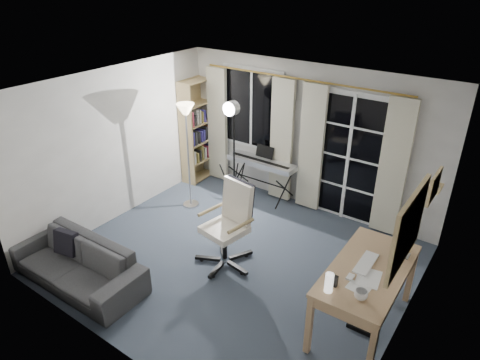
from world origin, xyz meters
name	(u,v)px	position (x,y,z in m)	size (l,w,h in m)	color
floor	(235,260)	(0.00, 0.00, -0.01)	(4.50, 4.00, 0.02)	#323949
window	(252,109)	(-1.05, 1.97, 1.50)	(1.20, 0.08, 1.40)	white
french_door	(349,159)	(0.75, 1.97, 1.03)	(1.32, 0.09, 2.11)	white
curtains	(295,144)	(-0.14, 1.88, 1.09)	(3.60, 0.07, 2.13)	gold
bookshelf	(199,132)	(-2.12, 1.79, 0.91)	(0.34, 0.90, 1.91)	tan
torchiere_lamp	(186,125)	(-1.51, 0.80, 1.44)	(0.29, 0.29, 1.79)	#B2B2B7
keyboard_piano	(261,163)	(-0.67, 1.70, 0.68)	(1.24, 0.60, 0.90)	black
studio_light	(232,121)	(-1.02, 1.34, 1.47)	(0.33, 0.37, 1.83)	black
office_chair	(232,217)	(-0.04, -0.01, 0.69)	(0.81, 0.81, 1.18)	black
desk	(368,276)	(1.88, -0.14, 0.70)	(0.77, 1.49, 0.79)	tan
monitor	(405,232)	(2.08, 0.31, 1.09)	(0.19, 0.57, 0.50)	silver
desk_clutter	(352,291)	(1.81, -0.37, 0.62)	(0.46, 0.90, 1.01)	white
mug	(361,294)	(1.98, -0.64, 0.86)	(0.13, 0.10, 0.13)	silver
wall_mirror	(408,228)	(2.22, -0.35, 1.55)	(0.04, 0.94, 0.74)	tan
framed_print	(434,186)	(2.23, 0.55, 1.60)	(0.03, 0.42, 0.32)	tan
wall_shelf	(435,183)	(2.16, 1.05, 1.41)	(0.16, 0.30, 0.18)	tan
sofa	(74,257)	(-1.40, -1.55, 0.38)	(1.94, 0.60, 0.75)	#28282B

